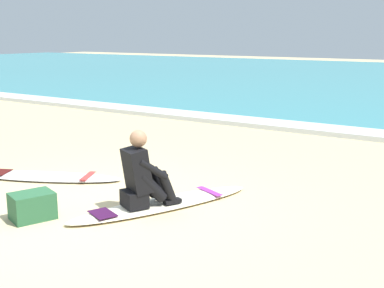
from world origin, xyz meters
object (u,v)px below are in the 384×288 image
object	(u,v)px
surfer_seated	(143,177)
beach_bag	(32,206)
surfboard_main	(163,204)
surfboard_spare_near	(46,176)

from	to	relation	value
surfer_seated	beach_bag	xyz separation A→B (m)	(-0.91, -0.94, -0.28)
surfboard_main	beach_bag	distance (m)	1.58
surfer_seated	surfboard_spare_near	bearing A→B (deg)	171.67
surfboard_spare_near	surfer_seated	bearing A→B (deg)	-8.33
beach_bag	surfboard_main	bearing A→B (deg)	50.03
surfer_seated	surfboard_spare_near	world-z (taller)	surfer_seated
surfboard_spare_near	beach_bag	world-z (taller)	beach_bag
surfboard_main	surfboard_spare_near	bearing A→B (deg)	178.83
surfboard_spare_near	beach_bag	xyz separation A→B (m)	(1.21, -1.25, 0.12)
surfer_seated	surfboard_spare_near	size ratio (longest dim) A/B	0.41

